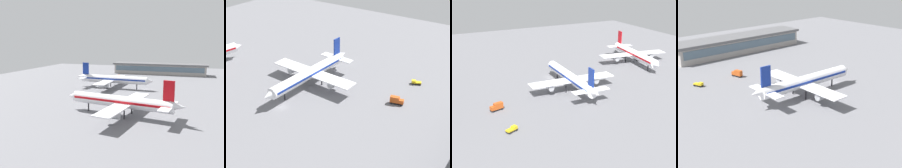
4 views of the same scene
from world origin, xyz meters
TOP-DOWN VIEW (x-y plane):
  - ground at (0.00, 0.00)m, footprint 288.00×288.00m
  - terminal_building at (1.07, -77.94)m, footprint 87.25×17.58m
  - airplane_at_gate at (21.42, 2.38)m, footprint 54.36×43.53m
  - airplane_taxiing at (-0.88, 58.95)m, footprint 54.11×43.77m
  - pushback_tractor at (49.67, -37.01)m, footprint 3.54×4.79m
  - catering_truck at (29.09, -36.98)m, footprint 3.28×5.89m

SIDE VIEW (x-z plane):
  - ground at x=0.00m, z-range 0.00..0.00m
  - pushback_tractor at x=49.67m, z-range 0.02..1.92m
  - catering_truck at x=29.09m, z-range 0.05..3.35m
  - terminal_building at x=1.07m, z-range 0.10..10.31m
  - airplane_taxiing at x=-0.88m, z-range -2.25..14.25m
  - airplane_at_gate at x=21.42m, z-range -2.26..14.29m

